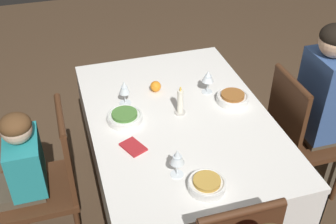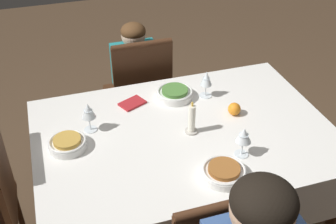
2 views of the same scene
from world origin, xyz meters
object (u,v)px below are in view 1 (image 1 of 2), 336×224
(person_adult_denim, at_px, (326,105))
(bowl_north, at_px, (125,117))
(dining_table, at_px, (179,128))
(bowl_west, at_px, (207,184))
(orange_fruit, at_px, (156,86))
(chair_north, at_px, (50,178))
(wine_glass_north, at_px, (124,88))
(wine_glass_west, at_px, (177,158))
(wine_glass_south, at_px, (208,77))
(candle_centerpiece, at_px, (180,103))
(napkin_red_folded, at_px, (133,147))
(bowl_south, at_px, (232,98))
(chair_south, at_px, (298,133))
(person_child_teal, at_px, (18,181))

(person_adult_denim, height_order, bowl_north, person_adult_denim)
(dining_table, xyz_separation_m, bowl_west, (-0.58, 0.05, 0.11))
(bowl_north, relative_size, orange_fruit, 2.97)
(bowl_north, relative_size, bowl_west, 1.12)
(chair_north, bearing_deg, wine_glass_north, 117.79)
(person_adult_denim, bearing_deg, wine_glass_west, 108.44)
(dining_table, height_order, bowl_north, bowl_north)
(wine_glass_north, bearing_deg, bowl_north, 167.46)
(wine_glass_south, distance_m, candle_centerpiece, 0.29)
(chair_north, height_order, napkin_red_folded, chair_north)
(bowl_south, bearing_deg, napkin_red_folded, 110.27)
(person_adult_denim, bearing_deg, chair_south, 90.00)
(candle_centerpiece, bearing_deg, orange_fruit, 15.64)
(person_adult_denim, bearing_deg, candle_centerpiece, 82.59)
(person_adult_denim, relative_size, bowl_north, 6.09)
(napkin_red_folded, bearing_deg, wine_glass_west, -147.72)
(person_child_teal, bearing_deg, chair_south, 88.50)
(chair_north, xyz_separation_m, wine_glass_north, (0.27, -0.50, 0.34))
(chair_south, height_order, bowl_west, chair_south)
(chair_south, distance_m, wine_glass_north, 1.15)
(chair_north, xyz_separation_m, wine_glass_west, (-0.41, -0.62, 0.35))
(wine_glass_north, bearing_deg, wine_glass_west, -170.02)
(chair_south, xyz_separation_m, chair_north, (0.05, 1.56, 0.00))
(wine_glass_south, bearing_deg, bowl_west, 159.01)
(bowl_west, xyz_separation_m, wine_glass_west, (0.12, 0.11, 0.09))
(person_adult_denim, xyz_separation_m, wine_glass_south, (0.28, 0.68, 0.15))
(bowl_south, distance_m, napkin_red_folded, 0.72)
(chair_south, distance_m, candle_centerpiece, 0.83)
(person_child_teal, relative_size, napkin_red_folded, 5.98)
(person_child_teal, xyz_separation_m, bowl_west, (-0.53, -0.90, 0.24))
(dining_table, height_order, person_adult_denim, person_adult_denim)
(bowl_west, height_order, napkin_red_folded, bowl_west)
(chair_south, xyz_separation_m, wine_glass_south, (0.28, 0.53, 0.35))
(wine_glass_south, xyz_separation_m, bowl_north, (-0.15, 0.56, -0.08))
(bowl_north, bearing_deg, chair_south, -97.31)
(bowl_west, bearing_deg, chair_north, 53.86)
(bowl_south, height_order, wine_glass_south, wine_glass_south)
(chair_south, relative_size, wine_glass_north, 5.89)
(person_child_teal, height_order, bowl_west, person_child_teal)
(person_adult_denim, distance_m, orange_fruit, 1.07)
(wine_glass_south, bearing_deg, person_adult_denim, -112.64)
(person_child_teal, distance_m, bowl_south, 1.33)
(person_adult_denim, relative_size, wine_glass_west, 7.75)
(wine_glass_north, bearing_deg, person_adult_denim, -104.45)
(chair_north, distance_m, bowl_south, 1.17)
(wine_glass_north, bearing_deg, orange_fruit, -69.78)
(bowl_west, distance_m, wine_glass_west, 0.19)
(chair_north, distance_m, bowl_west, 0.94)
(bowl_north, xyz_separation_m, candle_centerpiece, (-0.02, -0.33, 0.04))
(bowl_south, height_order, wine_glass_west, wine_glass_west)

